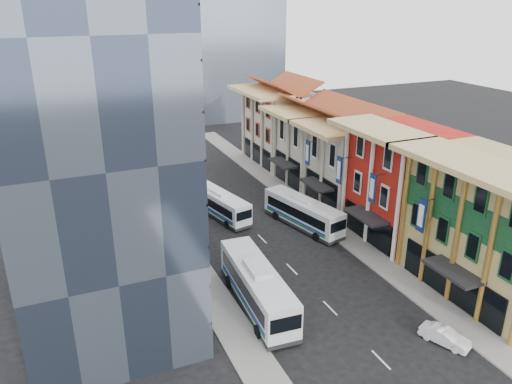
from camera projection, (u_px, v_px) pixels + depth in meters
name	position (u px, v px, depth m)	size (l,w,h in m)	color
ground	(390.00, 369.00, 35.04)	(200.00, 200.00, 0.00)	black
sidewalk_right	(330.00, 225.00, 56.95)	(3.00, 90.00, 0.15)	slate
sidewalk_left	(186.00, 253.00, 50.67)	(3.00, 90.00, 0.15)	slate
shophouse_tan	(495.00, 229.00, 42.30)	(8.00, 14.00, 12.00)	tan
shophouse_red	(403.00, 184.00, 52.55)	(8.00, 10.00, 12.00)	#AF1E13
shophouse_cream_near	(352.00, 167.00, 61.03)	(8.00, 9.00, 10.00)	beige
shophouse_cream_mid	(315.00, 148.00, 68.72)	(8.00, 9.00, 10.00)	beige
shophouse_cream_far	(282.00, 127.00, 77.51)	(8.00, 12.00, 11.00)	beige
office_tower	(83.00, 124.00, 39.52)	(12.00, 26.00, 30.00)	#364055
office_block_far	(81.00, 146.00, 62.46)	(10.00, 18.00, 14.00)	gray
bus_left_near	(257.00, 286.00, 41.45)	(2.86, 12.21, 3.92)	silver
bus_left_far	(220.00, 203.00, 58.84)	(2.39, 10.19, 3.27)	silver
bus_right	(303.00, 212.00, 56.11)	(2.59, 11.08, 3.55)	silver
sedan_right	(445.00, 336.00, 37.41)	(1.30, 3.71, 1.23)	white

